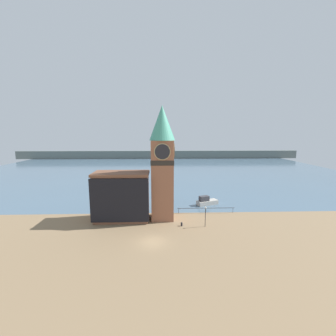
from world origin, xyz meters
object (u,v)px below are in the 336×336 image
clock_tower (162,160)px  boat_near (206,201)px  mooring_bollard_near (182,224)px  lamp_post (205,213)px  pier_building (122,196)px

clock_tower → boat_near: (10.29, 7.93, -10.68)m
clock_tower → mooring_bollard_near: bearing=-48.7°
mooring_bollard_near → lamp_post: 4.76m
pier_building → boat_near: (18.06, 8.34, -3.87)m
boat_near → pier_building: bearing=-176.5°
clock_tower → pier_building: 10.34m
clock_tower → mooring_bollard_near: 12.23m
boat_near → mooring_bollard_near: bearing=-141.6°
lamp_post → clock_tower: bearing=150.6°
pier_building → clock_tower: bearing=3.0°
pier_building → mooring_bollard_near: pier_building is taller
pier_building → mooring_bollard_near: (11.17, -3.46, -4.28)m
boat_near → lamp_post: (-2.70, -12.20, 1.82)m
mooring_bollard_near → boat_near: bearing=59.7°
boat_near → mooring_bollard_near: boat_near is taller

